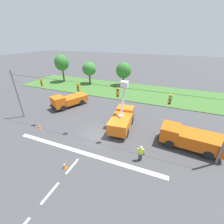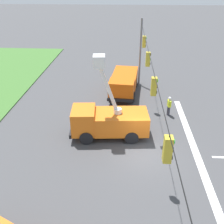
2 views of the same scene
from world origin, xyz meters
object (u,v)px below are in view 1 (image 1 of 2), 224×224
(utility_truck_support_far, at_px, (68,100))
(traffic_cone_foreground_left, at_px, (64,165))
(utility_truck_support_near, at_px, (190,138))
(road_worker, at_px, (141,152))
(utility_truck_bucket_lift, at_px, (122,119))
(tree_west, at_px, (89,69))
(tree_centre, at_px, (124,70))
(tree_far_west, at_px, (62,63))
(traffic_cone_mid_left, at_px, (39,127))

(utility_truck_support_far, distance_m, traffic_cone_foreground_left, 14.52)
(utility_truck_support_near, distance_m, traffic_cone_foreground_left, 13.49)
(road_worker, relative_size, traffic_cone_foreground_left, 2.30)
(utility_truck_bucket_lift, height_order, road_worker, utility_truck_bucket_lift)
(tree_west, distance_m, utility_truck_support_near, 29.30)
(utility_truck_support_far, height_order, traffic_cone_foreground_left, utility_truck_support_far)
(tree_centre, bearing_deg, utility_truck_bucket_lift, -72.38)
(traffic_cone_foreground_left, bearing_deg, utility_truck_support_far, 124.58)
(tree_far_west, distance_m, utility_truck_bucket_lift, 27.79)
(utility_truck_bucket_lift, relative_size, utility_truck_support_near, 0.94)
(tree_far_west, xyz_separation_m, utility_truck_support_near, (30.45, -17.28, -3.80))
(utility_truck_support_near, relative_size, traffic_cone_mid_left, 11.48)
(traffic_cone_mid_left, bearing_deg, utility_truck_support_far, 94.84)
(tree_far_west, xyz_separation_m, traffic_cone_foreground_left, (19.43, -25.02, -4.65))
(road_worker, bearing_deg, traffic_cone_foreground_left, -150.09)
(tree_far_west, distance_m, utility_truck_support_near, 35.22)
(tree_centre, bearing_deg, traffic_cone_foreground_left, -83.42)
(tree_centre, bearing_deg, utility_truck_support_far, -107.77)
(tree_centre, relative_size, traffic_cone_mid_left, 9.75)
(utility_truck_support_near, xyz_separation_m, traffic_cone_mid_left, (-18.61, -3.32, -0.95))
(traffic_cone_foreground_left, bearing_deg, tree_far_west, 127.84)
(tree_west, relative_size, utility_truck_bucket_lift, 0.87)
(tree_centre, bearing_deg, traffic_cone_mid_left, -100.73)
(tree_far_west, distance_m, tree_west, 7.78)
(tree_far_west, height_order, traffic_cone_foreground_left, tree_far_west)
(tree_far_west, bearing_deg, traffic_cone_mid_left, -60.11)
(traffic_cone_foreground_left, bearing_deg, tree_centre, 96.58)
(tree_far_west, relative_size, utility_truck_support_near, 1.06)
(road_worker, xyz_separation_m, traffic_cone_mid_left, (-14.02, 0.71, -0.72))
(utility_truck_bucket_lift, xyz_separation_m, utility_truck_support_far, (-11.04, 3.17, -0.25))
(tree_west, distance_m, utility_truck_bucket_lift, 22.66)
(traffic_cone_foreground_left, relative_size, traffic_cone_mid_left, 1.32)
(tree_far_west, relative_size, tree_west, 1.29)
(tree_west, distance_m, utility_truck_support_far, 14.68)
(traffic_cone_mid_left, bearing_deg, tree_west, 101.09)
(utility_truck_support_far, bearing_deg, tree_west, 104.35)
(utility_truck_bucket_lift, distance_m, utility_truck_support_near, 8.27)
(tree_far_west, xyz_separation_m, tree_centre, (16.25, 2.64, -1.24))
(utility_truck_support_far, bearing_deg, road_worker, -29.32)
(utility_truck_support_far, bearing_deg, tree_centre, 72.23)
(utility_truck_bucket_lift, bearing_deg, tree_far_west, 143.85)
(tree_centre, distance_m, utility_truck_bucket_lift, 19.96)
(tree_west, distance_m, tree_centre, 8.79)
(tree_west, xyz_separation_m, road_worker, (18.24, -22.22, -2.81))
(tree_west, xyz_separation_m, traffic_cone_mid_left, (4.22, -21.51, -3.53))
(road_worker, distance_m, traffic_cone_mid_left, 14.06)
(utility_truck_support_far, relative_size, road_worker, 3.77)
(utility_truck_bucket_lift, distance_m, traffic_cone_foreground_left, 9.26)
(road_worker, xyz_separation_m, traffic_cone_foreground_left, (-6.43, -3.70, -0.62))
(tree_centre, bearing_deg, tree_far_west, -170.78)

